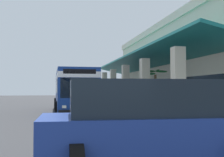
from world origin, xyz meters
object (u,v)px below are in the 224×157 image
object	(u,v)px
transit_bus	(73,88)
potted_palm	(155,105)
pedestrian	(111,106)
parked_suv_blue	(145,122)

from	to	relation	value
transit_bus	potted_palm	size ratio (longest dim) A/B	3.66
potted_palm	transit_bus	bearing A→B (deg)	-130.88
transit_bus	pedestrian	world-z (taller)	transit_bus
potted_palm	parked_suv_blue	bearing A→B (deg)	-21.56
transit_bus	potted_palm	distance (m)	6.92
pedestrian	potted_palm	distance (m)	5.63
parked_suv_blue	potted_palm	xyz separation A→B (m)	(-11.41, 4.51, -0.32)
transit_bus	potted_palm	world-z (taller)	transit_bus
pedestrian	transit_bus	bearing A→B (deg)	-171.30
transit_bus	potted_palm	bearing A→B (deg)	49.12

